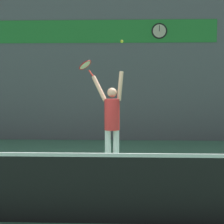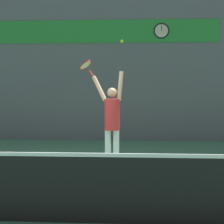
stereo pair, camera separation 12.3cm
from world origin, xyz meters
name	(u,v)px [view 2 (the right image)]	position (x,y,z in m)	size (l,w,h in m)	color
ground_plane	(70,190)	(0.00, 0.00, 0.00)	(18.00, 18.00, 0.00)	#4C8C6B
back_wall	(98,66)	(0.00, 5.14, 2.50)	(18.00, 0.10, 5.00)	slate
sponsor_banner	(98,31)	(0.00, 5.08, 3.62)	(7.90, 0.02, 0.74)	#288C38
scoreboard_clock	(161,31)	(2.09, 5.06, 3.62)	(0.51, 0.05, 0.51)	beige
court_net	(51,186)	(0.00, -1.31, 0.50)	(6.08, 0.07, 1.06)	#333333
tennis_player	(112,119)	(0.66, 1.46, 1.11)	(0.75, 0.45, 2.15)	white
tennis_racket	(86,66)	(0.06, 1.76, 2.29)	(0.40, 0.41, 0.39)	red
tennis_ball	(122,41)	(0.88, 1.40, 2.78)	(0.07, 0.07, 0.07)	#CCDB2D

